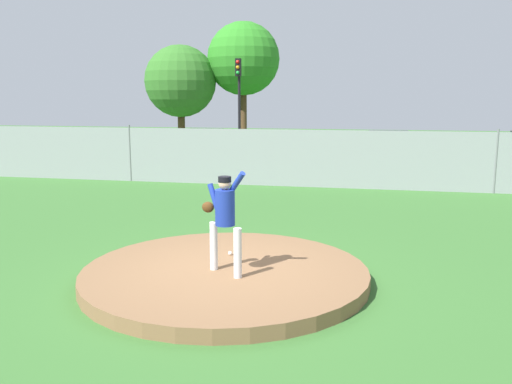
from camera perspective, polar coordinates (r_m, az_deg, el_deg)
The scene contains 12 objects.
ground_plane at distance 14.83m, azimuth 2.77°, elevation -1.90°, with size 80.00×80.00×0.00m, color #386B2D.
asphalt_strip at distance 23.15m, azimuth 6.13°, elevation 2.37°, with size 44.00×7.00×0.01m, color #2B2B2D.
pitchers_mound at distance 9.13m, azimuth -3.31°, elevation -8.83°, with size 4.83×4.83×0.23m, color brown.
pitcher_youth at distance 8.57m, azimuth -3.42°, elevation -2.39°, with size 0.78×0.45×1.72m.
baseball at distance 9.80m, azimuth -2.81°, elevation -6.58°, with size 0.07×0.07×0.07m, color white.
chainlink_fence at distance 18.59m, azimuth 4.77°, elevation 3.62°, with size 31.99×0.07×2.10m.
parked_car_red at distance 24.44m, azimuth -6.06°, elevation 4.65°, with size 2.00×4.66×1.66m.
parked_car_white at distance 22.82m, azimuth 14.16°, elevation 4.04°, with size 2.02×4.30×1.70m.
traffic_cone_orange at distance 25.59m, azimuth 17.31°, elevation 3.28°, with size 0.40×0.40×0.55m.
traffic_light_near at distance 28.04m, azimuth -1.86°, elevation 10.83°, with size 0.28×0.46×5.09m.
tree_bushy_near at distance 33.63m, azimuth -8.13°, elevation 11.68°, with size 4.40×4.40×6.31m.
tree_slender_far at distance 33.79m, azimuth -1.35°, elevation 14.10°, with size 4.48×4.48×7.73m.
Camera 1 is at (2.29, -8.33, 3.06)m, focal length 37.22 mm.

